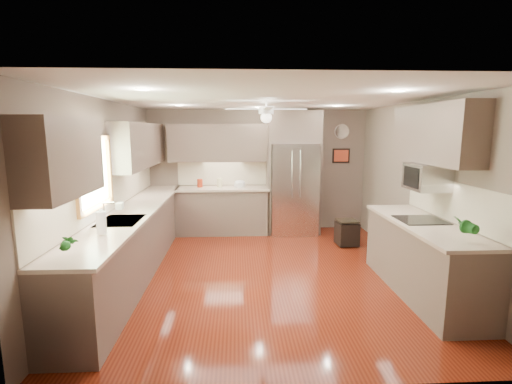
{
  "coord_description": "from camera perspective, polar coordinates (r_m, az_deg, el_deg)",
  "views": [
    {
      "loc": [
        -0.44,
        -5.19,
        2.08
      ],
      "look_at": [
        -0.13,
        0.6,
        1.11
      ],
      "focal_mm": 26.0,
      "sensor_mm": 36.0,
      "label": 1
    }
  ],
  "objects": [
    {
      "name": "floor",
      "position": [
        5.61,
        1.72,
        -12.25
      ],
      "size": [
        5.0,
        5.0,
        0.0
      ],
      "primitive_type": "plane",
      "color": "#4E150A",
      "rests_on": "ground"
    },
    {
      "name": "ceiling",
      "position": [
        5.23,
        1.86,
        14.11
      ],
      "size": [
        5.0,
        5.0,
        0.0
      ],
      "primitive_type": "plane",
      "rotation": [
        3.14,
        0.0,
        0.0
      ],
      "color": "white",
      "rests_on": "ground"
    },
    {
      "name": "wall_back",
      "position": [
        7.75,
        0.26,
        3.36
      ],
      "size": [
        4.5,
        0.0,
        4.5
      ],
      "primitive_type": "plane",
      "rotation": [
        1.57,
        0.0,
        0.0
      ],
      "color": "#695A50",
      "rests_on": "ground"
    },
    {
      "name": "wall_front",
      "position": [
        2.85,
        5.98,
        -7.46
      ],
      "size": [
        4.5,
        0.0,
        4.5
      ],
      "primitive_type": "plane",
      "rotation": [
        -1.57,
        0.0,
        0.0
      ],
      "color": "#695A50",
      "rests_on": "ground"
    },
    {
      "name": "wall_left",
      "position": [
        5.56,
        -21.98,
        0.23
      ],
      "size": [
        0.0,
        5.0,
        5.0
      ],
      "primitive_type": "plane",
      "rotation": [
        1.57,
        0.0,
        1.57
      ],
      "color": "#695A50",
      "rests_on": "ground"
    },
    {
      "name": "wall_right",
      "position": [
        5.91,
        24.1,
        0.59
      ],
      "size": [
        0.0,
        5.0,
        5.0
      ],
      "primitive_type": "plane",
      "rotation": [
        1.57,
        0.0,
        -1.57
      ],
      "color": "#695A50",
      "rests_on": "ground"
    },
    {
      "name": "canister_a",
      "position": [
        7.55,
        -8.63,
        1.33
      ],
      "size": [
        0.12,
        0.12,
        0.18
      ],
      "primitive_type": "cylinder",
      "rotation": [
        0.0,
        0.0,
        -0.13
      ],
      "color": "maroon",
      "rests_on": "back_run"
    },
    {
      "name": "canister_c",
      "position": [
        7.53,
        -5.63,
        1.44
      ],
      "size": [
        0.14,
        0.14,
        0.18
      ],
      "primitive_type": "cylinder",
      "rotation": [
        0.0,
        0.0,
        -0.3
      ],
      "color": "beige",
      "rests_on": "back_run"
    },
    {
      "name": "soap_bottle",
      "position": [
        5.51,
        -20.13,
        -1.95
      ],
      "size": [
        0.1,
        0.1,
        0.2
      ],
      "primitive_type": "imported",
      "rotation": [
        0.0,
        0.0,
        0.08
      ],
      "color": "white",
      "rests_on": "left_run"
    },
    {
      "name": "potted_plant_left",
      "position": [
        3.75,
        -27.22,
        -7.05
      ],
      "size": [
        0.16,
        0.12,
        0.28
      ],
      "primitive_type": "imported",
      "rotation": [
        0.0,
        0.0,
        0.15
      ],
      "color": "#1B5F1E",
      "rests_on": "left_run"
    },
    {
      "name": "potted_plant_right",
      "position": [
        4.41,
        29.35,
        -4.53
      ],
      "size": [
        0.2,
        0.18,
        0.33
      ],
      "primitive_type": "imported",
      "rotation": [
        0.0,
        0.0,
        0.2
      ],
      "color": "#1B5F1E",
      "rests_on": "right_run"
    },
    {
      "name": "bowl",
      "position": [
        7.45,
        -2.51,
        0.92
      ],
      "size": [
        0.24,
        0.24,
        0.06
      ],
      "primitive_type": "imported",
      "rotation": [
        0.0,
        0.0,
        0.05
      ],
      "color": "beige",
      "rests_on": "back_run"
    },
    {
      "name": "left_run",
      "position": [
        5.78,
        -18.23,
        -7.01
      ],
      "size": [
        0.65,
        4.7,
        1.45
      ],
      "color": "brown",
      "rests_on": "ground"
    },
    {
      "name": "back_run",
      "position": [
        7.57,
        -5.11,
        -2.7
      ],
      "size": [
        1.85,
        0.65,
        1.45
      ],
      "color": "brown",
      "rests_on": "ground"
    },
    {
      "name": "uppers",
      "position": [
        5.92,
        -5.99,
        7.44
      ],
      "size": [
        4.5,
        4.7,
        0.95
      ],
      "color": "brown",
      "rests_on": "wall_left"
    },
    {
      "name": "window",
      "position": [
        5.05,
        -23.69,
        2.68
      ],
      "size": [
        0.05,
        1.12,
        0.92
      ],
      "color": "#BFF2B2",
      "rests_on": "wall_left"
    },
    {
      "name": "sink",
      "position": [
        5.06,
        -20.14,
        -4.48
      ],
      "size": [
        0.5,
        0.7,
        0.32
      ],
      "color": "silver",
      "rests_on": "left_run"
    },
    {
      "name": "refrigerator",
      "position": [
        7.49,
        5.76,
        2.62
      ],
      "size": [
        1.06,
        0.75,
        2.45
      ],
      "color": "silver",
      "rests_on": "ground"
    },
    {
      "name": "right_run",
      "position": [
        5.24,
        24.35,
        -9.1
      ],
      "size": [
        0.7,
        2.2,
        1.45
      ],
      "color": "brown",
      "rests_on": "ground"
    },
    {
      "name": "microwave",
      "position": [
        5.29,
        24.79,
        2.12
      ],
      "size": [
        0.43,
        0.55,
        0.34
      ],
      "color": "silver",
      "rests_on": "wall_right"
    },
    {
      "name": "ceiling_fan",
      "position": [
        5.52,
        1.58,
        12.12
      ],
      "size": [
        1.18,
        1.18,
        0.32
      ],
      "color": "white",
      "rests_on": "ceiling"
    },
    {
      "name": "recessed_lights",
      "position": [
        5.62,
        1.09,
        13.73
      ],
      "size": [
        2.84,
        3.14,
        0.01
      ],
      "color": "white",
      "rests_on": "ceiling"
    },
    {
      "name": "wall_clock",
      "position": [
        7.98,
        13.07,
        9.05
      ],
      "size": [
        0.3,
        0.03,
        0.3
      ],
      "color": "white",
      "rests_on": "wall_back"
    },
    {
      "name": "framed_print",
      "position": [
        8.0,
        12.95,
        5.46
      ],
      "size": [
        0.36,
        0.03,
        0.3
      ],
      "color": "black",
      "rests_on": "wall_back"
    },
    {
      "name": "stool",
      "position": [
        6.97,
        13.8,
        -6.09
      ],
      "size": [
        0.39,
        0.39,
        0.45
      ],
      "color": "black",
      "rests_on": "ground"
    },
    {
      "name": "paper_towel",
      "position": [
        4.4,
        -22.71,
        -4.37
      ],
      "size": [
        0.11,
        0.11,
        0.27
      ],
      "color": "white",
      "rests_on": "left_run"
    }
  ]
}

